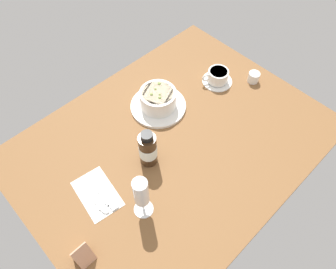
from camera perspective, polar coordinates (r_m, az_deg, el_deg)
name	(u,v)px	position (r cm, az deg, el deg)	size (l,w,h in cm)	color
ground_plane	(173,143)	(117.54, 0.90, -1.51)	(110.00, 84.00, 3.00)	brown
porridge_bowl	(158,100)	(122.96, -1.79, 6.15)	(21.68, 21.68, 9.06)	white
cutlery_setting	(98,195)	(108.00, -12.43, -10.45)	(13.37, 18.72, 0.90)	white
coffee_cup	(218,77)	(134.93, 8.87, 10.19)	(12.68, 12.50, 5.82)	white
creamer_jug	(253,77)	(138.58, 15.05, 9.89)	(5.60, 4.62, 4.96)	white
wine_glass	(141,194)	(93.52, -4.82, -10.51)	(6.28, 6.28, 18.27)	white
sauce_bottle_brown	(149,150)	(105.88, -3.46, -2.78)	(6.17, 6.17, 15.73)	#382314
menu_card	(82,253)	(97.74, -15.22, -19.82)	(4.99, 5.20, 9.54)	tan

